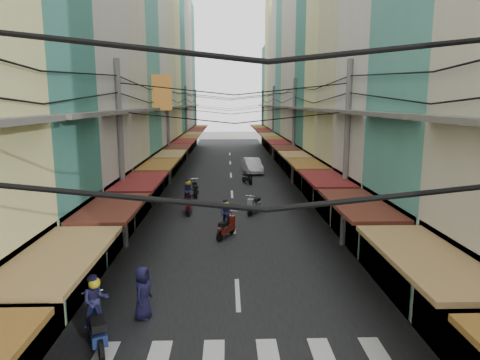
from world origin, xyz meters
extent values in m
plane|color=slate|center=(0.00, 0.00, 0.00)|extent=(160.00, 160.00, 0.00)
cube|color=black|center=(0.00, 20.00, 0.01)|extent=(10.00, 80.00, 0.02)
cube|color=slate|center=(-6.50, 20.00, 0.03)|extent=(3.00, 80.00, 0.06)
cube|color=slate|center=(6.50, 20.00, 0.03)|extent=(3.00, 80.00, 0.06)
cube|color=olive|center=(-4.10, -6.27, 3.00)|extent=(1.80, 4.33, 0.12)
cube|color=#595651|center=(-4.75, -6.27, 6.00)|extent=(0.50, 4.23, 0.15)
cube|color=black|center=(-5.60, -1.76, 1.60)|extent=(1.20, 4.13, 3.20)
cube|color=#512117|center=(-4.10, -1.76, 3.00)|extent=(1.80, 3.96, 0.12)
cube|color=#595651|center=(-4.75, -1.76, 6.00)|extent=(0.50, 3.87, 0.15)
cube|color=black|center=(-5.60, 2.96, 1.60)|extent=(1.20, 4.94, 3.20)
cube|color=maroon|center=(-4.10, 2.96, 3.00)|extent=(1.80, 4.73, 0.12)
cube|color=#595651|center=(-4.75, 2.96, 6.00)|extent=(0.50, 4.63, 0.15)
cube|color=beige|center=(-8.00, 8.00, 8.72)|extent=(6.00, 4.95, 17.43)
cube|color=black|center=(-5.60, 8.00, 1.60)|extent=(1.20, 4.75, 3.20)
cube|color=brown|center=(-4.10, 8.00, 3.00)|extent=(1.80, 4.56, 0.12)
cube|color=#595651|center=(-4.75, 8.00, 6.00)|extent=(0.50, 4.46, 0.15)
cube|color=teal|center=(-8.00, 12.98, 8.16)|extent=(6.00, 4.99, 16.32)
cube|color=black|center=(-5.60, 12.98, 1.60)|extent=(1.20, 4.80, 3.20)
cube|color=olive|center=(-4.10, 12.98, 3.00)|extent=(1.80, 4.60, 0.12)
cube|color=#595651|center=(-4.75, 12.98, 6.00)|extent=(0.50, 4.50, 0.15)
cube|color=beige|center=(-8.00, 17.80, 11.44)|extent=(6.00, 4.65, 22.87)
cube|color=black|center=(-5.60, 17.80, 1.60)|extent=(1.20, 4.46, 3.20)
cube|color=#512117|center=(-4.10, 17.80, 3.00)|extent=(1.80, 4.27, 0.12)
cube|color=#595651|center=(-4.75, 17.80, 6.00)|extent=(0.50, 4.18, 0.15)
cube|color=beige|center=(-8.00, 22.57, 10.29)|extent=(6.00, 4.89, 20.58)
cube|color=black|center=(-5.60, 22.57, 1.60)|extent=(1.20, 4.70, 3.20)
cube|color=maroon|center=(-4.10, 22.57, 3.00)|extent=(1.80, 4.50, 0.12)
cube|color=#595651|center=(-4.75, 22.57, 6.00)|extent=(0.50, 4.40, 0.15)
cube|color=#E3DD8E|center=(-8.00, 27.27, 9.22)|extent=(6.00, 4.52, 18.44)
cube|color=black|center=(-5.60, 27.27, 1.60)|extent=(1.20, 4.34, 3.20)
cube|color=brown|center=(-4.10, 27.27, 3.00)|extent=(1.80, 4.16, 0.12)
cube|color=#595651|center=(-4.75, 27.27, 6.00)|extent=(0.50, 4.07, 0.15)
cube|color=#387D6F|center=(-8.00, 32.13, 10.31)|extent=(6.00, 5.20, 20.63)
cube|color=black|center=(-5.60, 32.13, 1.60)|extent=(1.20, 4.99, 3.20)
cube|color=olive|center=(-4.10, 32.13, 3.00)|extent=(1.80, 4.78, 0.12)
cube|color=#595651|center=(-4.75, 32.13, 6.00)|extent=(0.50, 4.68, 0.15)
cube|color=beige|center=(-8.00, 37.20, 11.85)|extent=(6.00, 4.94, 23.70)
cube|color=black|center=(-5.60, 37.20, 1.60)|extent=(1.20, 4.74, 3.20)
cube|color=#512117|center=(-4.10, 37.20, 3.00)|extent=(1.80, 4.55, 0.12)
cube|color=#595651|center=(-4.75, 37.20, 6.00)|extent=(0.50, 4.45, 0.15)
cube|color=beige|center=(-8.00, 42.14, 10.56)|extent=(6.00, 4.96, 21.12)
cube|color=black|center=(-5.60, 42.14, 1.60)|extent=(1.20, 4.76, 3.20)
cube|color=maroon|center=(-4.10, 42.14, 3.00)|extent=(1.80, 4.56, 0.12)
cube|color=#595651|center=(-4.75, 42.14, 6.00)|extent=(0.50, 4.46, 0.15)
cube|color=teal|center=(-8.00, 47.14, 9.95)|extent=(6.00, 5.04, 19.90)
cube|color=black|center=(-5.60, 47.14, 1.60)|extent=(1.20, 4.84, 3.20)
cube|color=brown|center=(-4.10, 47.14, 3.00)|extent=(1.80, 4.64, 0.12)
cube|color=#595651|center=(-4.75, 47.14, 6.00)|extent=(0.50, 4.54, 0.15)
cube|color=#533313|center=(-4.40, 12.00, 7.00)|extent=(1.20, 0.40, 2.20)
cube|color=olive|center=(4.10, -6.55, 3.00)|extent=(1.80, 4.58, 0.12)
cube|color=#595651|center=(4.75, -6.55, 6.00)|extent=(0.50, 4.48, 0.15)
cube|color=black|center=(5.60, -1.55, 1.60)|extent=(1.20, 4.83, 3.20)
cube|color=#512117|center=(4.10, -1.55, 3.00)|extent=(1.80, 4.63, 0.12)
cube|color=#595651|center=(4.75, -1.55, 6.00)|extent=(0.50, 4.53, 0.15)
cube|color=black|center=(5.60, 3.36, 1.60)|extent=(1.20, 4.60, 3.20)
cube|color=maroon|center=(4.10, 3.36, 3.00)|extent=(1.80, 4.41, 0.12)
cube|color=#595651|center=(4.75, 3.36, 6.00)|extent=(0.50, 4.31, 0.15)
cube|color=beige|center=(8.00, 8.02, 10.37)|extent=(6.00, 4.52, 20.74)
cube|color=black|center=(5.60, 8.02, 1.60)|extent=(1.20, 4.34, 3.20)
cube|color=brown|center=(4.10, 8.02, 3.00)|extent=(1.80, 4.16, 0.12)
cube|color=#595651|center=(4.75, 8.02, 6.00)|extent=(0.50, 4.07, 0.15)
cube|color=#E3DD8E|center=(8.00, 12.34, 7.06)|extent=(6.00, 4.12, 14.13)
cube|color=black|center=(5.60, 12.34, 1.60)|extent=(1.20, 3.96, 3.20)
cube|color=olive|center=(4.10, 12.34, 3.00)|extent=(1.80, 3.79, 0.12)
cube|color=#595651|center=(4.75, 12.34, 6.00)|extent=(0.50, 3.71, 0.15)
cube|color=#387D6F|center=(8.00, 16.61, 8.84)|extent=(6.00, 4.40, 17.68)
cube|color=black|center=(5.60, 16.61, 1.60)|extent=(1.20, 4.23, 3.20)
cube|color=#512117|center=(4.10, 16.61, 3.00)|extent=(1.80, 4.05, 0.12)
cube|color=#595651|center=(4.75, 16.61, 6.00)|extent=(0.50, 3.96, 0.15)
cube|color=beige|center=(8.00, 21.13, 11.30)|extent=(6.00, 4.64, 22.59)
cube|color=black|center=(5.60, 21.13, 1.60)|extent=(1.20, 4.45, 3.20)
cube|color=maroon|center=(4.10, 21.13, 3.00)|extent=(1.80, 4.26, 0.12)
cube|color=#595651|center=(4.75, 21.13, 6.00)|extent=(0.50, 4.17, 0.15)
cube|color=beige|center=(8.00, 25.45, 10.63)|extent=(6.00, 4.00, 21.25)
cube|color=black|center=(5.60, 25.45, 1.60)|extent=(1.20, 3.84, 3.20)
cube|color=brown|center=(4.10, 25.45, 3.00)|extent=(1.80, 3.68, 0.12)
cube|color=#595651|center=(4.75, 25.45, 6.00)|extent=(0.50, 3.60, 0.15)
cube|color=teal|center=(8.00, 29.95, 11.16)|extent=(6.00, 5.01, 22.33)
cube|color=black|center=(5.60, 29.95, 1.60)|extent=(1.20, 4.81, 3.20)
cube|color=olive|center=(4.10, 29.95, 3.00)|extent=(1.80, 4.61, 0.12)
cube|color=#595651|center=(4.75, 29.95, 6.00)|extent=(0.50, 4.51, 0.15)
cube|color=beige|center=(8.00, 34.96, 9.86)|extent=(6.00, 5.00, 19.71)
cube|color=black|center=(5.60, 34.96, 1.60)|extent=(1.20, 4.80, 3.20)
cube|color=#512117|center=(4.10, 34.96, 3.00)|extent=(1.80, 4.60, 0.12)
cube|color=#595651|center=(4.75, 34.96, 6.00)|extent=(0.50, 4.50, 0.15)
cube|color=beige|center=(8.00, 39.61, 8.43)|extent=(6.00, 4.32, 16.86)
cube|color=black|center=(5.60, 39.61, 1.60)|extent=(1.20, 4.15, 3.20)
cube|color=maroon|center=(4.10, 39.61, 3.00)|extent=(1.80, 3.97, 0.12)
cube|color=#595651|center=(4.75, 39.61, 6.00)|extent=(0.50, 3.89, 0.15)
cube|color=#E3DD8E|center=(8.00, 43.94, 9.98)|extent=(6.00, 4.33, 19.96)
cube|color=black|center=(5.60, 43.94, 1.60)|extent=(1.20, 4.16, 3.20)
cube|color=brown|center=(4.10, 43.94, 3.00)|extent=(1.80, 3.99, 0.12)
cube|color=#595651|center=(4.75, 43.94, 6.00)|extent=(0.50, 3.90, 0.15)
cube|color=#387D6F|center=(8.00, 48.54, 7.17)|extent=(6.00, 4.88, 14.34)
cube|color=black|center=(5.60, 48.54, 1.60)|extent=(1.20, 4.68, 3.20)
cube|color=olive|center=(4.10, 48.54, 3.00)|extent=(1.80, 4.49, 0.12)
cube|color=#595651|center=(4.75, 48.54, 6.00)|extent=(0.50, 4.39, 0.15)
cylinder|color=slate|center=(-4.90, 3.00, 4.10)|extent=(0.26, 0.26, 8.20)
cylinder|color=slate|center=(4.90, 3.00, 4.10)|extent=(0.26, 0.26, 8.20)
cylinder|color=slate|center=(-4.90, 18.00, 4.10)|extent=(0.26, 0.26, 8.20)
cylinder|color=slate|center=(4.90, 18.00, 4.10)|extent=(0.26, 0.26, 8.20)
cylinder|color=slate|center=(-4.90, 33.00, 4.10)|extent=(0.26, 0.26, 8.20)
cylinder|color=slate|center=(4.90, 33.00, 4.10)|extent=(0.26, 0.26, 8.20)
cylinder|color=slate|center=(-4.90, 48.00, 4.10)|extent=(0.26, 0.26, 8.20)
cylinder|color=slate|center=(4.90, 48.00, 4.10)|extent=(0.26, 0.26, 8.20)
imported|color=silver|center=(1.99, 23.33, 0.00)|extent=(4.92, 2.38, 1.67)
imported|color=black|center=(6.33, 0.48, 0.00)|extent=(1.83, 1.04, 1.18)
cylinder|color=black|center=(-3.77, -4.28, 0.29)|extent=(0.11, 0.58, 0.58)
cylinder|color=black|center=(-3.77, -5.72, 0.29)|extent=(0.11, 0.58, 0.58)
cube|color=navy|center=(-3.77, -5.00, 0.47)|extent=(0.38, 1.28, 0.31)
cube|color=black|center=(-3.77, -5.28, 0.80)|extent=(0.36, 0.61, 0.20)
cube|color=navy|center=(-3.77, -4.39, 0.72)|extent=(0.33, 0.31, 0.61)
imported|color=#201F49|center=(-3.77, -5.00, 0.61)|extent=(0.59, 0.42, 1.48)
sphere|color=gold|center=(-3.77, -5.00, 1.73)|extent=(0.31, 0.31, 0.31)
cylinder|color=black|center=(-0.39, 4.91, 0.27)|extent=(0.10, 0.53, 0.53)
cylinder|color=black|center=(-0.39, 3.58, 0.27)|extent=(0.10, 0.53, 0.53)
cube|color=maroon|center=(-0.39, 4.24, 0.43)|extent=(0.35, 1.18, 0.29)
cube|color=black|center=(-0.39, 3.99, 0.74)|extent=(0.33, 0.56, 0.18)
cube|color=maroon|center=(-0.39, 4.81, 0.67)|extent=(0.31, 0.29, 0.56)
imported|color=#201F49|center=(-0.39, 4.24, 0.56)|extent=(0.54, 0.38, 1.36)
sphere|color=gold|center=(-0.39, 4.24, 1.59)|extent=(0.29, 0.29, 0.29)
cylinder|color=black|center=(-2.59, 9.59, 0.29)|extent=(0.11, 0.58, 0.58)
cylinder|color=black|center=(-2.59, 8.14, 0.29)|extent=(0.11, 0.58, 0.58)
cube|color=maroon|center=(-2.59, 8.86, 0.47)|extent=(0.38, 1.29, 0.31)
cube|color=black|center=(-2.59, 8.58, 0.81)|extent=(0.36, 0.62, 0.20)
cube|color=maroon|center=(-2.59, 9.48, 0.73)|extent=(0.34, 0.31, 0.62)
imported|color=#201F49|center=(-2.59, 8.86, 0.62)|extent=(0.59, 0.42, 1.48)
sphere|color=gold|center=(-2.59, 8.86, 1.73)|extent=(0.31, 0.31, 0.31)
cylinder|color=black|center=(1.25, 9.39, 0.28)|extent=(0.11, 0.56, 0.56)
cylinder|color=black|center=(1.25, 8.00, 0.28)|extent=(0.11, 0.56, 0.56)
cube|color=gray|center=(1.25, 8.70, 0.45)|extent=(0.36, 1.23, 0.30)
cube|color=black|center=(1.25, 8.43, 0.77)|extent=(0.34, 0.59, 0.19)
cube|color=gray|center=(1.25, 9.29, 0.70)|extent=(0.32, 0.30, 0.59)
cylinder|color=black|center=(-2.52, 14.05, 0.26)|extent=(0.10, 0.52, 0.52)
cylinder|color=black|center=(-2.52, 12.74, 0.26)|extent=(0.10, 0.52, 0.52)
cube|color=black|center=(-2.52, 13.40, 0.42)|extent=(0.34, 1.16, 0.28)
cube|color=black|center=(-2.52, 13.14, 0.73)|extent=(0.32, 0.56, 0.18)
cube|color=black|center=(-2.52, 13.95, 0.66)|extent=(0.30, 0.28, 0.56)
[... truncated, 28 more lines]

